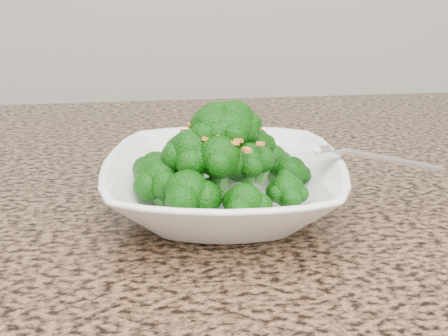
{
  "coord_description": "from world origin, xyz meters",
  "views": [
    {
      "loc": [
        0.06,
        -0.19,
        1.15
      ],
      "look_at": [
        0.12,
        0.33,
        0.95
      ],
      "focal_mm": 45.0,
      "sensor_mm": 36.0,
      "label": 1
    }
  ],
  "objects": [
    {
      "name": "fork",
      "position": [
        0.24,
        0.32,
        0.97
      ],
      "size": [
        0.18,
        0.04,
        0.01
      ],
      "primitive_type": null,
      "rotation": [
        0.0,
        0.0,
        -0.05
      ],
      "color": "silver",
      "rests_on": "bowl"
    },
    {
      "name": "granite_counter",
      "position": [
        0.0,
        0.3,
        0.89
      ],
      "size": [
        1.64,
        1.04,
        0.03
      ],
      "primitive_type": "cube",
      "color": "brown",
      "rests_on": "cabinet"
    },
    {
      "name": "garlic_topping",
      "position": [
        0.12,
        0.33,
        1.04
      ],
      "size": [
        0.13,
        0.13,
        0.01
      ],
      "primitive_type": null,
      "color": "orange",
      "rests_on": "broccoli_pile"
    },
    {
      "name": "broccoli_pile",
      "position": [
        0.12,
        0.33,
        1.0
      ],
      "size": [
        0.21,
        0.21,
        0.07
      ],
      "primitive_type": null,
      "color": "#0E5109",
      "rests_on": "bowl"
    },
    {
      "name": "bowl",
      "position": [
        0.12,
        0.33,
        0.93
      ],
      "size": [
        0.27,
        0.27,
        0.06
      ],
      "primitive_type": "imported",
      "rotation": [
        0.0,
        0.0,
        -0.11
      ],
      "color": "white",
      "rests_on": "granite_counter"
    }
  ]
}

